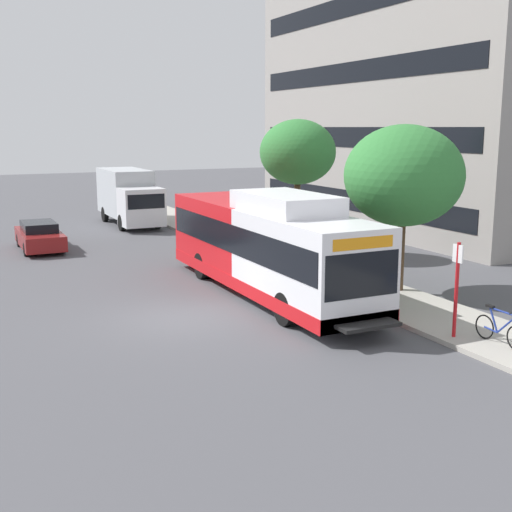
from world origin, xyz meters
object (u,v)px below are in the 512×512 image
object	(u,v)px
bicycle_parked	(501,329)
street_tree_mid_block	(298,152)
transit_bus	(266,246)
street_tree_near_stop	(404,176)
parked_car_far_lane	(40,236)
box_truck_background	(129,196)
bus_stop_sign_pole	(457,283)

from	to	relation	value
bicycle_parked	street_tree_mid_block	size ratio (longest dim) A/B	0.30
transit_bus	street_tree_near_stop	size ratio (longest dim) A/B	2.15
transit_bus	street_tree_mid_block	world-z (taller)	street_tree_mid_block
bicycle_parked	parked_car_far_lane	distance (m)	21.99
transit_bus	box_truck_background	bearing A→B (deg)	89.53
bus_stop_sign_pole	bicycle_parked	xyz separation A→B (m)	(0.62, -1.04, -1.09)
street_tree_mid_block	transit_bus	bearing A→B (deg)	-127.64
bicycle_parked	parked_car_far_lane	bearing A→B (deg)	113.50
street_tree_mid_block	parked_car_far_lane	world-z (taller)	street_tree_mid_block
box_truck_background	street_tree_near_stop	bearing A→B (deg)	-78.74
bus_stop_sign_pole	street_tree_near_stop	xyz separation A→B (m)	(1.95, 4.90, 2.46)
transit_bus	parked_car_far_lane	world-z (taller)	transit_bus
bicycle_parked	box_truck_background	world-z (taller)	box_truck_background
bicycle_parked	bus_stop_sign_pole	bearing A→B (deg)	120.88
transit_bus	box_truck_background	world-z (taller)	transit_bus
street_tree_near_stop	box_truck_background	xyz separation A→B (m)	(-4.08, 20.50, -2.37)
box_truck_background	parked_car_far_lane	bearing A→B (deg)	-133.82
bicycle_parked	box_truck_background	distance (m)	26.61
street_tree_near_stop	street_tree_mid_block	world-z (taller)	street_tree_mid_block
transit_bus	street_tree_near_stop	distance (m)	5.23
transit_bus	bus_stop_sign_pole	world-z (taller)	transit_bus
bus_stop_sign_pole	box_truck_background	size ratio (longest dim) A/B	0.37
bus_stop_sign_pole	bicycle_parked	distance (m)	1.63
bus_stop_sign_pole	bicycle_parked	bearing A→B (deg)	-59.12
transit_bus	street_tree_near_stop	world-z (taller)	street_tree_near_stop
bus_stop_sign_pole	street_tree_mid_block	xyz separation A→B (m)	(2.08, 12.47, 2.99)
bus_stop_sign_pole	box_truck_background	xyz separation A→B (m)	(-2.13, 25.40, 0.09)
transit_bus	bicycle_parked	size ratio (longest dim) A/B	6.96
bus_stop_sign_pole	transit_bus	bearing A→B (deg)	108.50
parked_car_far_lane	box_truck_background	world-z (taller)	box_truck_background
parked_car_far_lane	box_truck_background	size ratio (longest dim) A/B	0.64
box_truck_background	bicycle_parked	bearing A→B (deg)	-84.07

